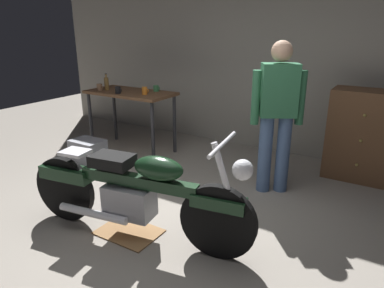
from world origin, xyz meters
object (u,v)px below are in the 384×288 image
at_px(person_standing, 277,112).
at_px(mug_brown_stoneware, 100,87).
at_px(mug_green_speckled, 156,88).
at_px(storage_bin, 88,152).
at_px(mug_orange_travel, 145,91).
at_px(bottle, 106,83).
at_px(mug_black_matte, 118,90).
at_px(motorcycle, 135,191).
at_px(wooden_dresser, 363,136).

relative_size(person_standing, mug_brown_stoneware, 14.72).
relative_size(person_standing, mug_green_speckled, 15.14).
xyz_separation_m(storage_bin, mug_green_speckled, (0.46, 0.96, 0.77)).
height_order(mug_orange_travel, mug_green_speckled, mug_orange_travel).
xyz_separation_m(storage_bin, mug_orange_travel, (0.48, 0.67, 0.78)).
xyz_separation_m(mug_orange_travel, bottle, (-0.71, -0.01, 0.04)).
relative_size(person_standing, bottle, 6.93).
bearing_deg(mug_green_speckled, mug_brown_stoneware, -150.55).
height_order(mug_black_matte, mug_brown_stoneware, mug_brown_stoneware).
distance_m(mug_orange_travel, mug_green_speckled, 0.28).
bearing_deg(mug_green_speckled, bottle, -157.34).
distance_m(person_standing, storage_bin, 2.59).
bearing_deg(mug_black_matte, mug_brown_stoneware, 178.20).
bearing_deg(mug_black_matte, mug_green_speckled, 49.89).
relative_size(motorcycle, mug_brown_stoneware, 19.17).
bearing_deg(bottle, wooden_dresser, 12.40).
bearing_deg(wooden_dresser, mug_green_speckled, -170.35).
bearing_deg(storage_bin, motorcycle, -30.65).
xyz_separation_m(mug_black_matte, bottle, (-0.34, 0.13, 0.05)).
relative_size(motorcycle, person_standing, 1.30).
distance_m(wooden_dresser, mug_green_speckled, 2.81).
bearing_deg(storage_bin, mug_green_speckled, 64.16).
distance_m(motorcycle, bottle, 2.62).
bearing_deg(mug_brown_stoneware, mug_orange_travel, 9.48).
bearing_deg(wooden_dresser, mug_brown_stoneware, -165.86).
bearing_deg(mug_green_speckled, mug_orange_travel, -86.46).
bearing_deg(mug_green_speckled, motorcycle, -57.72).
bearing_deg(person_standing, mug_green_speckled, -42.92).
height_order(storage_bin, mug_brown_stoneware, mug_brown_stoneware).
bearing_deg(bottle, storage_bin, -71.01).
distance_m(person_standing, mug_black_matte, 2.30).
distance_m(mug_black_matte, mug_orange_travel, 0.39).
distance_m(storage_bin, bottle, 1.09).
bearing_deg(person_standing, wooden_dresser, -162.16).
relative_size(person_standing, mug_black_matte, 14.99).
distance_m(mug_orange_travel, bottle, 0.71).
height_order(motorcycle, storage_bin, motorcycle).
height_order(motorcycle, wooden_dresser, wooden_dresser).
distance_m(person_standing, wooden_dresser, 1.25).
distance_m(storage_bin, mug_brown_stoneware, 0.99).
bearing_deg(mug_black_matte, bottle, 159.43).
bearing_deg(storage_bin, mug_orange_travel, 54.49).
distance_m(wooden_dresser, mug_black_matte, 3.25).
bearing_deg(mug_brown_stoneware, mug_black_matte, -1.80).
relative_size(mug_black_matte, bottle, 0.46).
relative_size(motorcycle, storage_bin, 4.94).
bearing_deg(mug_brown_stoneware, storage_bin, -65.12).
height_order(wooden_dresser, mug_green_speckled, wooden_dresser).
xyz_separation_m(storage_bin, mug_brown_stoneware, (-0.26, 0.55, 0.78)).
height_order(person_standing, wooden_dresser, person_standing).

